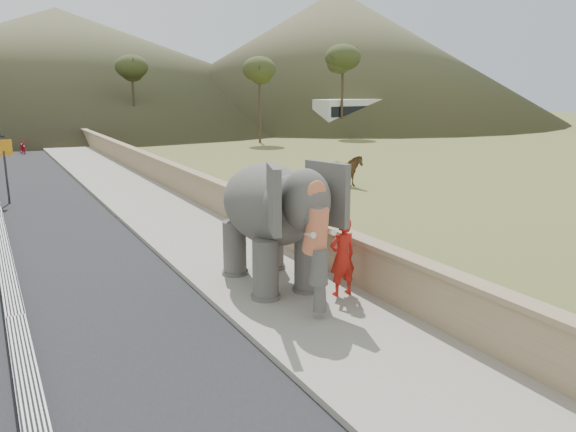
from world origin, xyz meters
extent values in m
plane|color=olive|center=(0.00, 0.00, 0.00)|extent=(160.00, 160.00, 0.00)
cube|color=#9E9687|center=(0.00, 10.00, 0.07)|extent=(3.00, 120.00, 0.15)
cube|color=tan|center=(1.65, 10.00, 0.55)|extent=(0.30, 120.00, 1.10)
cylinder|color=#2D2D33|center=(-4.50, 12.56, 1.00)|extent=(0.08, 0.08, 2.00)
cube|color=orange|center=(-4.50, 12.56, 2.10)|extent=(0.60, 0.05, 0.60)
imported|color=brown|center=(8.52, 9.66, 0.70)|extent=(1.81, 1.51, 1.40)
imported|color=silver|center=(19.49, 34.58, 0.72)|extent=(4.55, 3.24, 1.44)
cube|color=white|center=(26.73, 32.33, 1.55)|extent=(11.15, 3.26, 3.10)
cube|color=#C36C22|center=(31.93, 33.95, 1.55)|extent=(11.22, 3.77, 3.10)
cone|color=brown|center=(36.00, 52.00, 8.00)|extent=(56.00, 56.00, 16.00)
cone|color=brown|center=(5.00, 70.00, 7.00)|extent=(80.00, 80.00, 14.00)
imported|color=red|center=(0.95, -1.44, 0.96)|extent=(0.59, 0.39, 1.62)
imported|color=maroon|center=(-2.80, 29.94, 0.45)|extent=(0.71, 1.74, 0.89)
camera|label=1|loc=(-5.22, -10.42, 4.33)|focal=35.00mm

